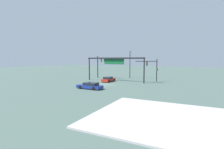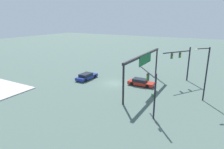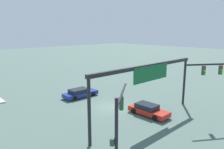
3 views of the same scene
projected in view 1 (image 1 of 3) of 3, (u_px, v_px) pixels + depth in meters
name	position (u px, v px, depth m)	size (l,w,h in m)	color
ground_plane	(104.00, 84.00, 37.11)	(192.03, 192.03, 0.00)	#4A6057
sidewalk_corner	(161.00, 118.00, 15.84)	(12.69, 11.43, 0.15)	#BFB4B9
traffic_signal_near_corner	(100.00, 63.00, 49.05)	(5.45, 3.73, 6.42)	black
traffic_signal_opposite_side	(152.00, 67.00, 41.61)	(4.75, 3.60, 5.59)	black
streetlamp_curved_arm	(130.00, 63.00, 49.52)	(1.78, 1.83, 7.76)	black
overhead_sign_gantry	(114.00, 62.00, 41.52)	(15.20, 0.43, 5.90)	black
sedan_car_approaching	(90.00, 86.00, 31.50)	(4.91, 2.07, 1.21)	navy
sedan_car_waiting_far	(108.00, 79.00, 41.71)	(1.94, 4.61, 1.21)	#B32418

